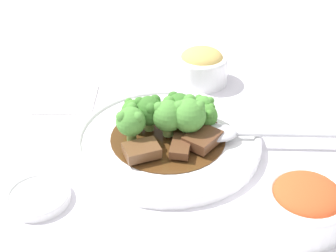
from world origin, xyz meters
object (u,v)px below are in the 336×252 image
at_px(beef_strip_2, 142,150).
at_px(side_bowl_appetizer, 202,66).
at_px(broccoli_floret_1, 179,108).
at_px(broccoli_floret_6, 131,121).
at_px(main_plate, 168,140).
at_px(broccoli_floret_4, 203,106).
at_px(broccoli_floret_3, 189,114).
at_px(serving_spoon, 227,132).
at_px(beef_strip_1, 181,146).
at_px(broccoli_floret_0, 168,114).
at_px(broccoli_floret_2, 206,115).
at_px(broccoli_floret_7, 133,111).
at_px(sauce_dish, 38,196).
at_px(side_bowl_kimchi, 306,203).
at_px(broccoli_floret_5, 149,110).
at_px(beef_strip_0, 202,139).

xyz_separation_m(beef_strip_2, side_bowl_appetizer, (0.25, -0.08, 0.00)).
xyz_separation_m(broccoli_floret_1, broccoli_floret_6, (-0.05, 0.06, 0.01)).
relative_size(main_plate, broccoli_floret_4, 6.99).
relative_size(broccoli_floret_3, serving_spoon, 0.27).
height_order(beef_strip_1, beef_strip_2, beef_strip_2).
distance_m(beef_strip_2, broccoli_floret_0, 0.07).
bearing_deg(broccoli_floret_4, main_plate, 132.42).
bearing_deg(broccoli_floret_2, broccoli_floret_4, 10.88).
bearing_deg(broccoli_floret_4, side_bowl_appetizer, 1.23).
height_order(broccoli_floret_0, broccoli_floret_7, broccoli_floret_0).
bearing_deg(broccoli_floret_6, side_bowl_appetizer, -24.11).
bearing_deg(beef_strip_2, sauce_dish, 122.38).
xyz_separation_m(beef_strip_1, broccoli_floret_7, (0.06, 0.07, 0.02)).
distance_m(main_plate, serving_spoon, 0.09).
xyz_separation_m(beef_strip_2, side_bowl_kimchi, (-0.09, -0.20, 0.00)).
bearing_deg(beef_strip_1, side_bowl_appetizer, -6.42).
bearing_deg(broccoli_floret_1, broccoli_floret_6, 125.93).
distance_m(beef_strip_1, broccoli_floret_5, 0.07).
relative_size(beef_strip_2, broccoli_floret_3, 0.97).
relative_size(broccoli_floret_1, broccoli_floret_4, 1.28).
bearing_deg(side_bowl_appetizer, broccoli_floret_1, 169.34).
bearing_deg(broccoli_floret_5, broccoli_floret_1, -68.02).
xyz_separation_m(broccoli_floret_6, sauce_dish, (-0.11, 0.10, -0.04)).
relative_size(beef_strip_1, broccoli_floret_1, 1.01).
relative_size(broccoli_floret_1, broccoli_floret_3, 0.84).
xyz_separation_m(broccoli_floret_0, broccoli_floret_4, (0.04, -0.05, -0.01)).
height_order(broccoli_floret_5, serving_spoon, broccoli_floret_5).
distance_m(broccoli_floret_7, sauce_dish, 0.18).
bearing_deg(broccoli_floret_0, broccoli_floret_7, 70.90).
distance_m(main_plate, broccoli_floret_5, 0.05).
bearing_deg(beef_strip_0, beef_strip_1, 119.96).
xyz_separation_m(broccoli_floret_4, broccoli_floret_5, (-0.03, 0.08, 0.01)).
distance_m(broccoli_floret_5, serving_spoon, 0.12).
bearing_deg(broccoli_floret_3, sauce_dish, 125.42).
bearing_deg(broccoli_floret_7, side_bowl_appetizer, -29.03).
relative_size(broccoli_floret_1, broccoli_floret_7, 1.19).
bearing_deg(broccoli_floret_7, serving_spoon, -97.60).
bearing_deg(side_bowl_appetizer, beef_strip_2, 162.43).
xyz_separation_m(main_plate, beef_strip_2, (-0.05, 0.03, 0.02)).
bearing_deg(broccoli_floret_7, side_bowl_kimchi, -125.61).
distance_m(broccoli_floret_1, broccoli_floret_3, 0.03).
bearing_deg(beef_strip_2, broccoli_floret_1, -30.57).
relative_size(beef_strip_0, sauce_dish, 0.77).
distance_m(beef_strip_2, serving_spoon, 0.13).
distance_m(broccoli_floret_1, side_bowl_appetizer, 0.17).
relative_size(beef_strip_2, broccoli_floret_6, 1.08).
relative_size(broccoli_floret_4, sauce_dish, 0.48).
bearing_deg(broccoli_floret_5, broccoli_floret_6, 143.57).
height_order(broccoli_floret_2, broccoli_floret_7, broccoli_floret_7).
distance_m(beef_strip_2, sauce_dish, 0.14).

